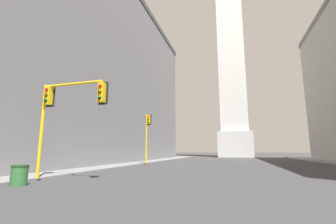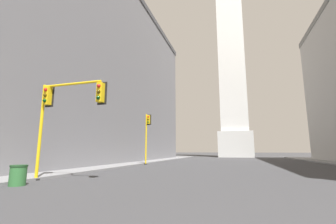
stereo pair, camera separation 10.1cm
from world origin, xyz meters
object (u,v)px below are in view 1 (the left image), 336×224
(traffic_light_near_left, at_px, (63,105))
(traffic_light_mid_left, at_px, (147,131))
(obelisk, at_px, (231,56))
(trash_bin, at_px, (19,175))

(traffic_light_near_left, relative_size, traffic_light_mid_left, 0.91)
(obelisk, distance_m, trash_bin, 61.14)
(obelisk, xyz_separation_m, trash_bin, (-10.22, -53.59, -27.62))
(traffic_light_near_left, xyz_separation_m, traffic_light_mid_left, (-0.91, 15.58, -0.20))
(traffic_light_mid_left, bearing_deg, trash_bin, -89.06)
(obelisk, xyz_separation_m, traffic_light_near_left, (-9.59, -51.74, -23.81))
(obelisk, height_order, trash_bin, obelisk)
(traffic_light_mid_left, xyz_separation_m, trash_bin, (0.29, -17.43, -3.60))
(traffic_light_near_left, relative_size, trash_bin, 5.73)
(obelisk, distance_m, traffic_light_mid_left, 44.66)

